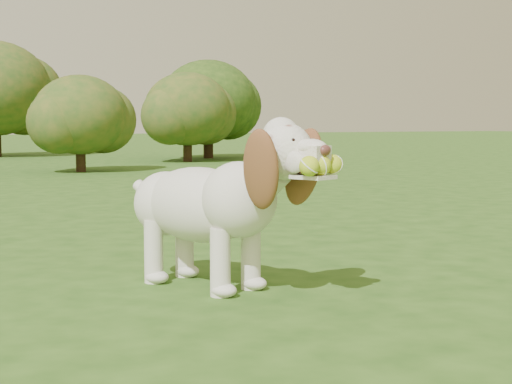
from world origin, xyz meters
name	(u,v)px	position (x,y,z in m)	size (l,w,h in m)	color
ground	(75,281)	(0.00, 0.00, 0.00)	(80.00, 80.00, 0.00)	#254915
dog	(216,198)	(0.50, -0.44, 0.39)	(0.66, 1.09, 0.73)	silver
shrub_d	(187,109)	(4.32, 9.48, 0.93)	(1.52, 1.52, 1.58)	#382314
shrub_f	(208,100)	(5.17, 10.52, 1.12)	(1.83, 1.83, 1.90)	#382314
shrub_c	(80,115)	(1.93, 7.54, 0.81)	(1.32, 1.32, 1.37)	#382314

